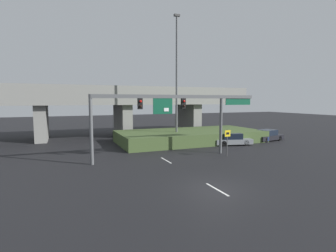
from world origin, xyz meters
TOP-DOWN VIEW (x-y plane):
  - ground_plane at (0.00, 0.00)m, footprint 160.00×160.00m
  - lane_markings at (0.00, 11.98)m, footprint 0.14×26.80m
  - signal_gantry at (1.28, 8.80)m, footprint 16.14×0.44m
  - speed_limit_sign at (5.84, 7.13)m, footprint 0.60×0.11m
  - highway_light_pole_near at (4.54, 15.83)m, footprint 0.70×0.36m
  - overpass_bridge at (0.00, 25.34)m, footprint 38.30×8.57m
  - grass_embankment at (6.67, 16.41)m, footprint 18.01×8.41m
  - parked_sedan_near_right at (10.23, 12.46)m, footprint 4.75×2.88m
  - parked_sedan_mid_right at (13.48, 13.45)m, footprint 4.77×2.60m
  - parked_sedan_far_right at (16.48, 13.35)m, footprint 4.76×2.72m

SIDE VIEW (x-z plane):
  - ground_plane at x=0.00m, z-range 0.00..0.00m
  - lane_markings at x=0.00m, z-range 0.00..0.01m
  - parked_sedan_mid_right at x=13.48m, z-range -0.05..1.31m
  - parked_sedan_near_right at x=10.23m, z-range -0.05..1.36m
  - parked_sedan_far_right at x=16.48m, z-range -0.05..1.38m
  - grass_embankment at x=6.67m, z-range 0.00..1.42m
  - speed_limit_sign at x=5.84m, z-range 0.39..2.95m
  - signal_gantry at x=1.28m, z-range 1.81..7.59m
  - overpass_bridge at x=0.00m, z-range 1.29..8.49m
  - highway_light_pole_near at x=4.54m, z-range 0.38..15.66m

